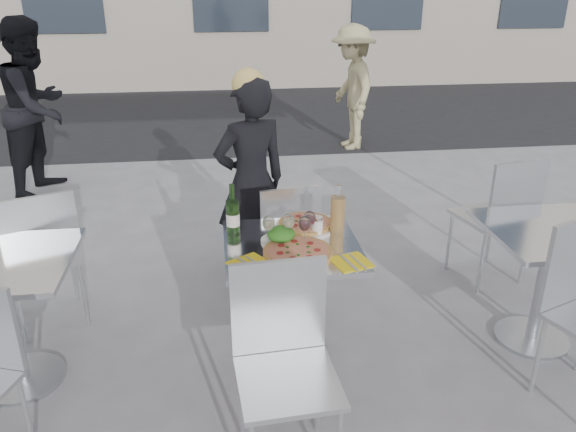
{
  "coord_description": "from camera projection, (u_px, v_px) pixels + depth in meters",
  "views": [
    {
      "loc": [
        -0.36,
        -2.68,
        2.08
      ],
      "look_at": [
        0.0,
        0.15,
        0.85
      ],
      "focal_mm": 35.0,
      "sensor_mm": 36.0,
      "label": 1
    }
  ],
  "objects": [
    {
      "name": "carafe",
      "position": [
        338.0,
        214.0,
        3.08
      ],
      "size": [
        0.08,
        0.08,
        0.29
      ],
      "color": "tan",
      "rests_on": "main_table"
    },
    {
      "name": "pizza_far",
      "position": [
        306.0,
        224.0,
        3.21
      ],
      "size": [
        0.35,
        0.35,
        0.03
      ],
      "color": "white",
      "rests_on": "main_table"
    },
    {
      "name": "napkin_left",
      "position": [
        250.0,
        263.0,
        2.8
      ],
      "size": [
        0.25,
        0.25,
        0.01
      ],
      "rotation": [
        0.0,
        0.0,
        0.57
      ],
      "color": "yellow",
      "rests_on": "main_table"
    },
    {
      "name": "pedestrian_b",
      "position": [
        352.0,
        88.0,
        7.06
      ],
      "size": [
        0.64,
        1.03,
        1.54
      ],
      "primitive_type": "imported",
      "rotation": [
        0.0,
        0.0,
        4.78
      ],
      "color": "tan",
      "rests_on": "ground"
    },
    {
      "name": "chair_far",
      "position": [
        286.0,
        233.0,
        3.68
      ],
      "size": [
        0.47,
        0.48,
        0.88
      ],
      "rotation": [
        0.0,
        0.0,
        3.35
      ],
      "color": "silver",
      "rests_on": "ground"
    },
    {
      "name": "wineglass_red_b",
      "position": [
        310.0,
        219.0,
        3.04
      ],
      "size": [
        0.07,
        0.07,
        0.16
      ],
      "color": "white",
      "rests_on": "main_table"
    },
    {
      "name": "pedestrian_a",
      "position": [
        37.0,
        107.0,
        5.58
      ],
      "size": [
        0.86,
        0.99,
        1.73
      ],
      "primitive_type": "imported",
      "rotation": [
        0.0,
        0.0,
        1.29
      ],
      "color": "black",
      "rests_on": "ground"
    },
    {
      "name": "ground",
      "position": [
        291.0,
        358.0,
        3.3
      ],
      "size": [
        80.0,
        80.0,
        0.0
      ],
      "primitive_type": "plane",
      "color": "slate"
    },
    {
      "name": "side_table_right",
      "position": [
        546.0,
        262.0,
        3.27
      ],
      "size": [
        0.72,
        0.72,
        0.75
      ],
      "color": "#B7BABF",
      "rests_on": "ground"
    },
    {
      "name": "side_chair_rfar",
      "position": [
        502.0,
        211.0,
        3.9
      ],
      "size": [
        0.53,
        0.54,
        0.96
      ],
      "rotation": [
        0.0,
        0.0,
        3.37
      ],
      "color": "silver",
      "rests_on": "ground"
    },
    {
      "name": "napkin_right",
      "position": [
        351.0,
        262.0,
        2.81
      ],
      "size": [
        0.22,
        0.22,
        0.01
      ],
      "rotation": [
        0.0,
        0.0,
        0.27
      ],
      "color": "yellow",
      "rests_on": "main_table"
    },
    {
      "name": "main_table",
      "position": [
        291.0,
        278.0,
        3.09
      ],
      "size": [
        0.72,
        0.72,
        0.75
      ],
      "color": "#B7BABF",
      "rests_on": "ground"
    },
    {
      "name": "street_asphalt",
      "position": [
        239.0,
        112.0,
        9.23
      ],
      "size": [
        24.0,
        5.0,
        0.0
      ],
      "primitive_type": "cube",
      "color": "black",
      "rests_on": "ground"
    },
    {
      "name": "wineglass_red_a",
      "position": [
        305.0,
        225.0,
        2.98
      ],
      "size": [
        0.07,
        0.07,
        0.16
      ],
      "color": "white",
      "rests_on": "main_table"
    },
    {
      "name": "side_table_left",
      "position": [
        6.0,
        297.0,
        2.91
      ],
      "size": [
        0.72,
        0.72,
        0.75
      ],
      "color": "#B7BABF",
      "rests_on": "ground"
    },
    {
      "name": "chair_near",
      "position": [
        284.0,
        351.0,
        2.46
      ],
      "size": [
        0.46,
        0.47,
        0.95
      ],
      "rotation": [
        0.0,
        0.0,
        0.07
      ],
      "color": "silver",
      "rests_on": "ground"
    },
    {
      "name": "wineglass_white_a",
      "position": [
        269.0,
        224.0,
        2.98
      ],
      "size": [
        0.07,
        0.07,
        0.16
      ],
      "color": "white",
      "rests_on": "main_table"
    },
    {
      "name": "salad_plate",
      "position": [
        281.0,
        235.0,
        3.02
      ],
      "size": [
        0.22,
        0.22,
        0.09
      ],
      "color": "white",
      "rests_on": "main_table"
    },
    {
      "name": "woman_diner",
      "position": [
        251.0,
        183.0,
        3.93
      ],
      "size": [
        0.63,
        0.52,
        1.48
      ],
      "primitive_type": "imported",
      "rotation": [
        0.0,
        0.0,
        3.51
      ],
      "color": "black",
      "rests_on": "ground"
    },
    {
      "name": "wineglass_white_b",
      "position": [
        288.0,
        222.0,
        3.0
      ],
      "size": [
        0.07,
        0.07,
        0.16
      ],
      "color": "white",
      "rests_on": "main_table"
    },
    {
      "name": "wine_bottle",
      "position": [
        233.0,
        215.0,
        3.08
      ],
      "size": [
        0.07,
        0.08,
        0.29
      ],
      "color": "#264F1D",
      "rests_on": "main_table"
    },
    {
      "name": "side_chair_lfar",
      "position": [
        42.0,
        250.0,
        3.38
      ],
      "size": [
        0.56,
        0.57,
        0.94
      ],
      "rotation": [
        0.0,
        0.0,
        3.53
      ],
      "color": "silver",
      "rests_on": "ground"
    },
    {
      "name": "pizza_near",
      "position": [
        298.0,
        252.0,
        2.9
      ],
      "size": [
        0.36,
        0.36,
        0.02
      ],
      "color": "tan",
      "rests_on": "main_table"
    },
    {
      "name": "sugar_shaker",
      "position": [
        317.0,
        226.0,
        3.1
      ],
      "size": [
        0.06,
        0.06,
        0.11
      ],
      "color": "white",
      "rests_on": "main_table"
    }
  ]
}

